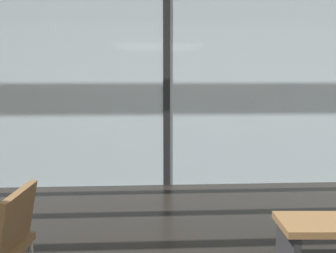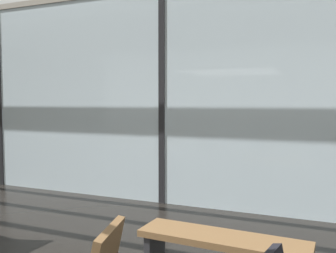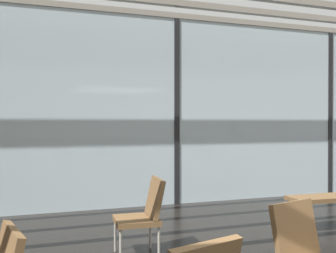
# 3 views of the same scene
# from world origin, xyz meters

# --- Properties ---
(glass_curtain_wall) EXTENTS (14.00, 0.08, 3.43)m
(glass_curtain_wall) POSITION_xyz_m (0.00, 5.20, 1.71)
(glass_curtain_wall) COLOR silver
(glass_curtain_wall) RESTS_ON ground
(window_mullion_1) EXTENTS (0.10, 0.12, 3.43)m
(window_mullion_1) POSITION_xyz_m (0.00, 5.20, 1.71)
(window_mullion_1) COLOR black
(window_mullion_1) RESTS_ON ground
(window_mullion_2) EXTENTS (0.10, 0.12, 3.43)m
(window_mullion_2) POSITION_xyz_m (3.50, 5.20, 1.71)
(window_mullion_2) COLOR black
(window_mullion_2) RESTS_ON ground
(parked_airplane) EXTENTS (10.81, 3.61, 3.61)m
(parked_airplane) POSITION_xyz_m (1.65, 9.51, 1.80)
(parked_airplane) COLOR silver
(parked_airplane) RESTS_ON ground
(lounge_chair_1) EXTENTS (0.56, 0.51, 0.87)m
(lounge_chair_1) POSITION_xyz_m (-1.33, 2.65, 0.49)
(lounge_chair_1) COLOR brown
(lounge_chair_1) RESTS_ON ground
(lounge_chair_3) EXTENTS (0.60, 0.64, 0.87)m
(lounge_chair_3) POSITION_xyz_m (-0.51, 0.87, 0.49)
(lounge_chair_3) COLOR brown
(lounge_chair_3) RESTS_ON ground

